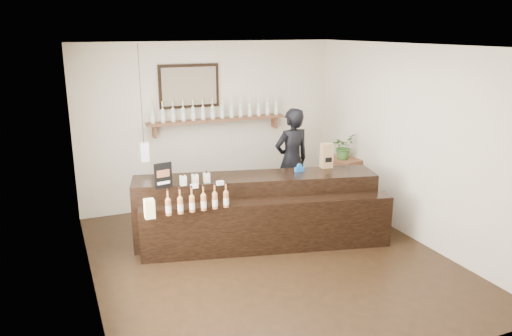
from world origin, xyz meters
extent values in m
plane|color=black|center=(0.00, 0.00, 0.00)|extent=(5.00, 5.00, 0.00)
plane|color=beige|center=(0.00, 2.50, 1.40)|extent=(4.50, 0.00, 4.50)
plane|color=beige|center=(0.00, -2.50, 1.40)|extent=(4.50, 0.00, 4.50)
plane|color=beige|center=(-2.25, 0.00, 1.40)|extent=(0.00, 5.00, 5.00)
plane|color=beige|center=(2.25, 0.00, 1.40)|extent=(0.00, 5.00, 5.00)
plane|color=white|center=(0.00, 0.00, 2.80)|extent=(5.00, 5.00, 0.00)
cube|color=brown|center=(0.10, 2.37, 1.50)|extent=(2.40, 0.25, 0.04)
cube|color=brown|center=(-0.98, 2.40, 1.38)|extent=(0.04, 0.20, 0.20)
cube|color=brown|center=(1.18, 2.40, 1.38)|extent=(0.04, 0.20, 0.20)
cube|color=black|center=(-0.35, 2.47, 2.08)|extent=(1.02, 0.04, 0.72)
cube|color=#473A2D|center=(-0.35, 2.44, 2.08)|extent=(0.92, 0.01, 0.62)
cube|color=white|center=(-1.30, 1.60, 1.25)|extent=(0.12, 0.12, 0.28)
cylinder|color=black|center=(-1.30, 1.60, 2.09)|extent=(0.01, 0.01, 1.41)
cylinder|color=beige|center=(-1.00, 2.37, 1.62)|extent=(0.07, 0.07, 0.20)
cone|color=beige|center=(-1.00, 2.37, 1.75)|extent=(0.07, 0.07, 0.05)
cylinder|color=beige|center=(-1.00, 2.37, 1.81)|extent=(0.02, 0.02, 0.07)
cylinder|color=gold|center=(-1.00, 2.37, 1.86)|extent=(0.03, 0.03, 0.02)
cylinder|color=white|center=(-1.00, 2.37, 1.60)|extent=(0.07, 0.07, 0.09)
cylinder|color=beige|center=(-0.83, 2.37, 1.62)|extent=(0.07, 0.07, 0.20)
cone|color=beige|center=(-0.83, 2.37, 1.75)|extent=(0.07, 0.07, 0.05)
cylinder|color=beige|center=(-0.83, 2.37, 1.81)|extent=(0.02, 0.02, 0.07)
cylinder|color=gold|center=(-0.83, 2.37, 1.86)|extent=(0.03, 0.03, 0.02)
cylinder|color=white|center=(-0.83, 2.37, 1.60)|extent=(0.07, 0.07, 0.09)
cylinder|color=beige|center=(-0.66, 2.37, 1.62)|extent=(0.07, 0.07, 0.20)
cone|color=beige|center=(-0.66, 2.37, 1.75)|extent=(0.07, 0.07, 0.05)
cylinder|color=beige|center=(-0.66, 2.37, 1.81)|extent=(0.02, 0.02, 0.07)
cylinder|color=gold|center=(-0.66, 2.37, 1.86)|extent=(0.03, 0.03, 0.02)
cylinder|color=white|center=(-0.66, 2.37, 1.60)|extent=(0.07, 0.07, 0.09)
cylinder|color=beige|center=(-0.49, 2.37, 1.62)|extent=(0.07, 0.07, 0.20)
cone|color=beige|center=(-0.49, 2.37, 1.75)|extent=(0.07, 0.07, 0.05)
cylinder|color=beige|center=(-0.49, 2.37, 1.81)|extent=(0.02, 0.02, 0.07)
cylinder|color=gold|center=(-0.49, 2.37, 1.86)|extent=(0.03, 0.03, 0.02)
cylinder|color=white|center=(-0.49, 2.37, 1.60)|extent=(0.07, 0.07, 0.09)
cylinder|color=beige|center=(-0.32, 2.37, 1.62)|extent=(0.07, 0.07, 0.20)
cone|color=beige|center=(-0.32, 2.37, 1.75)|extent=(0.07, 0.07, 0.05)
cylinder|color=beige|center=(-0.32, 2.37, 1.81)|extent=(0.02, 0.02, 0.07)
cylinder|color=gold|center=(-0.32, 2.37, 1.86)|extent=(0.03, 0.03, 0.02)
cylinder|color=white|center=(-0.32, 2.37, 1.60)|extent=(0.07, 0.07, 0.09)
cylinder|color=beige|center=(-0.15, 2.37, 1.62)|extent=(0.07, 0.07, 0.20)
cone|color=beige|center=(-0.15, 2.37, 1.75)|extent=(0.07, 0.07, 0.05)
cylinder|color=beige|center=(-0.15, 2.37, 1.81)|extent=(0.02, 0.02, 0.07)
cylinder|color=gold|center=(-0.15, 2.37, 1.86)|extent=(0.03, 0.03, 0.02)
cylinder|color=white|center=(-0.15, 2.37, 1.60)|extent=(0.07, 0.07, 0.09)
cylinder|color=beige|center=(0.02, 2.37, 1.62)|extent=(0.07, 0.07, 0.20)
cone|color=beige|center=(0.02, 2.37, 1.75)|extent=(0.07, 0.07, 0.05)
cylinder|color=beige|center=(0.02, 2.37, 1.81)|extent=(0.02, 0.02, 0.07)
cylinder|color=gold|center=(0.02, 2.37, 1.86)|extent=(0.03, 0.03, 0.02)
cylinder|color=white|center=(0.02, 2.37, 1.60)|extent=(0.07, 0.07, 0.09)
cylinder|color=beige|center=(0.18, 2.37, 1.62)|extent=(0.07, 0.07, 0.20)
cone|color=beige|center=(0.18, 2.37, 1.75)|extent=(0.07, 0.07, 0.05)
cylinder|color=beige|center=(0.18, 2.37, 1.81)|extent=(0.02, 0.02, 0.07)
cylinder|color=gold|center=(0.18, 2.37, 1.86)|extent=(0.03, 0.03, 0.02)
cylinder|color=white|center=(0.18, 2.37, 1.60)|extent=(0.07, 0.07, 0.09)
cylinder|color=beige|center=(0.35, 2.37, 1.62)|extent=(0.07, 0.07, 0.20)
cone|color=beige|center=(0.35, 2.37, 1.75)|extent=(0.07, 0.07, 0.05)
cylinder|color=beige|center=(0.35, 2.37, 1.81)|extent=(0.02, 0.02, 0.07)
cylinder|color=gold|center=(0.35, 2.37, 1.86)|extent=(0.03, 0.03, 0.02)
cylinder|color=white|center=(0.35, 2.37, 1.60)|extent=(0.07, 0.07, 0.09)
cylinder|color=beige|center=(0.52, 2.37, 1.62)|extent=(0.07, 0.07, 0.20)
cone|color=beige|center=(0.52, 2.37, 1.75)|extent=(0.07, 0.07, 0.05)
cylinder|color=beige|center=(0.52, 2.37, 1.81)|extent=(0.02, 0.02, 0.07)
cylinder|color=gold|center=(0.52, 2.37, 1.86)|extent=(0.03, 0.03, 0.02)
cylinder|color=white|center=(0.52, 2.37, 1.60)|extent=(0.07, 0.07, 0.09)
cylinder|color=beige|center=(0.69, 2.37, 1.62)|extent=(0.07, 0.07, 0.20)
cone|color=beige|center=(0.69, 2.37, 1.75)|extent=(0.07, 0.07, 0.05)
cylinder|color=beige|center=(0.69, 2.37, 1.81)|extent=(0.02, 0.02, 0.07)
cylinder|color=gold|center=(0.69, 2.37, 1.86)|extent=(0.03, 0.03, 0.02)
cylinder|color=white|center=(0.69, 2.37, 1.60)|extent=(0.07, 0.07, 0.09)
cylinder|color=beige|center=(0.86, 2.37, 1.62)|extent=(0.07, 0.07, 0.20)
cone|color=beige|center=(0.86, 2.37, 1.75)|extent=(0.07, 0.07, 0.05)
cylinder|color=beige|center=(0.86, 2.37, 1.81)|extent=(0.02, 0.02, 0.07)
cylinder|color=gold|center=(0.86, 2.37, 1.86)|extent=(0.03, 0.03, 0.02)
cylinder|color=white|center=(0.86, 2.37, 1.60)|extent=(0.07, 0.07, 0.09)
cylinder|color=beige|center=(1.03, 2.37, 1.62)|extent=(0.07, 0.07, 0.20)
cone|color=beige|center=(1.03, 2.37, 1.75)|extent=(0.07, 0.07, 0.05)
cylinder|color=beige|center=(1.03, 2.37, 1.81)|extent=(0.02, 0.02, 0.07)
cylinder|color=gold|center=(1.03, 2.37, 1.86)|extent=(0.03, 0.03, 0.02)
cylinder|color=white|center=(1.03, 2.37, 1.60)|extent=(0.07, 0.07, 0.09)
cylinder|color=beige|center=(1.20, 2.37, 1.62)|extent=(0.07, 0.07, 0.20)
cone|color=beige|center=(1.20, 2.37, 1.75)|extent=(0.07, 0.07, 0.05)
cylinder|color=beige|center=(1.20, 2.37, 1.81)|extent=(0.02, 0.02, 0.07)
cylinder|color=gold|center=(1.20, 2.37, 1.86)|extent=(0.03, 0.03, 0.02)
cylinder|color=white|center=(1.20, 2.37, 1.60)|extent=(0.07, 0.07, 0.09)
cube|color=black|center=(0.10, 0.70, 0.49)|extent=(3.52, 1.41, 0.97)
cube|color=black|center=(0.10, 0.24, 0.37)|extent=(3.45, 1.11, 0.74)
cube|color=white|center=(-0.87, 0.48, 1.00)|extent=(0.10, 0.04, 0.05)
cube|color=white|center=(-0.51, 0.48, 1.00)|extent=(0.10, 0.04, 0.05)
cube|color=#F6DF96|center=(-1.52, 0.24, 0.80)|extent=(0.12, 0.12, 0.12)
cube|color=#F6DF96|center=(-1.52, 0.24, 0.92)|extent=(0.12, 0.12, 0.12)
cube|color=beige|center=(-0.97, 0.65, 1.04)|extent=(0.08, 0.08, 0.13)
cube|color=beige|center=(-0.97, 0.60, 1.04)|extent=(0.07, 0.00, 0.06)
cylinder|color=black|center=(-0.97, 0.65, 1.12)|extent=(0.02, 0.02, 0.03)
cube|color=beige|center=(-0.81, 0.65, 1.04)|extent=(0.08, 0.08, 0.13)
cube|color=beige|center=(-0.81, 0.60, 1.04)|extent=(0.07, 0.00, 0.06)
cylinder|color=black|center=(-0.81, 0.65, 1.12)|extent=(0.02, 0.02, 0.03)
cube|color=beige|center=(-0.65, 0.65, 1.04)|extent=(0.08, 0.08, 0.13)
cube|color=beige|center=(-0.65, 0.60, 1.04)|extent=(0.07, 0.00, 0.06)
cylinder|color=black|center=(-0.65, 0.65, 1.12)|extent=(0.02, 0.02, 0.03)
cylinder|color=#AD6D3A|center=(-1.28, 0.24, 0.84)|extent=(0.07, 0.07, 0.20)
cone|color=#AD6D3A|center=(-1.28, 0.24, 0.97)|extent=(0.07, 0.07, 0.05)
cylinder|color=#AD6D3A|center=(-1.28, 0.24, 1.03)|extent=(0.02, 0.02, 0.07)
cylinder|color=black|center=(-1.28, 0.24, 1.07)|extent=(0.03, 0.03, 0.02)
cylinder|color=white|center=(-1.28, 0.24, 0.82)|extent=(0.07, 0.07, 0.09)
cylinder|color=#AD6D3A|center=(-1.13, 0.24, 0.84)|extent=(0.07, 0.07, 0.20)
cone|color=#AD6D3A|center=(-1.13, 0.24, 0.97)|extent=(0.07, 0.07, 0.05)
cylinder|color=#AD6D3A|center=(-1.13, 0.24, 1.03)|extent=(0.02, 0.02, 0.07)
cylinder|color=black|center=(-1.13, 0.24, 1.07)|extent=(0.03, 0.03, 0.02)
cylinder|color=white|center=(-1.13, 0.24, 0.82)|extent=(0.07, 0.07, 0.09)
cylinder|color=#AD6D3A|center=(-0.97, 0.24, 0.84)|extent=(0.07, 0.07, 0.20)
cone|color=#AD6D3A|center=(-0.97, 0.24, 0.97)|extent=(0.07, 0.07, 0.05)
cylinder|color=#AD6D3A|center=(-0.97, 0.24, 1.03)|extent=(0.02, 0.02, 0.07)
cylinder|color=black|center=(-0.97, 0.24, 1.07)|extent=(0.03, 0.03, 0.02)
cylinder|color=white|center=(-0.97, 0.24, 0.82)|extent=(0.07, 0.07, 0.09)
cylinder|color=#AD6D3A|center=(-0.82, 0.24, 0.84)|extent=(0.07, 0.07, 0.20)
cone|color=#AD6D3A|center=(-0.82, 0.24, 0.97)|extent=(0.07, 0.07, 0.05)
cylinder|color=#AD6D3A|center=(-0.82, 0.24, 1.03)|extent=(0.02, 0.02, 0.07)
cylinder|color=black|center=(-0.82, 0.24, 1.07)|extent=(0.03, 0.03, 0.02)
cylinder|color=white|center=(-0.82, 0.24, 0.82)|extent=(0.07, 0.07, 0.09)
cylinder|color=#AD6D3A|center=(-0.67, 0.24, 0.84)|extent=(0.07, 0.07, 0.20)
cone|color=#AD6D3A|center=(-0.67, 0.24, 0.97)|extent=(0.07, 0.07, 0.05)
cylinder|color=#AD6D3A|center=(-0.67, 0.24, 1.03)|extent=(0.02, 0.02, 0.07)
cylinder|color=black|center=(-0.67, 0.24, 1.07)|extent=(0.03, 0.03, 0.02)
cylinder|color=white|center=(-0.67, 0.24, 0.82)|extent=(0.07, 0.07, 0.09)
cylinder|color=#AD6D3A|center=(-0.51, 0.24, 0.84)|extent=(0.07, 0.07, 0.20)
cone|color=#AD6D3A|center=(-0.51, 0.24, 0.97)|extent=(0.07, 0.07, 0.05)
cylinder|color=#AD6D3A|center=(-0.51, 0.24, 1.03)|extent=(0.02, 0.02, 0.07)
cylinder|color=black|center=(-0.51, 0.24, 1.07)|extent=(0.03, 0.03, 0.02)
cylinder|color=white|center=(-0.51, 0.24, 0.82)|extent=(0.07, 0.07, 0.09)
cube|color=black|center=(-1.24, 0.64, 1.14)|extent=(0.24, 0.06, 0.34)
cube|color=brown|center=(-1.24, 0.63, 1.17)|extent=(0.17, 0.03, 0.10)
cube|color=white|center=(-1.24, 0.63, 1.04)|extent=(0.17, 0.03, 0.04)
cube|color=#9B734B|center=(1.25, 0.68, 1.16)|extent=(0.18, 0.15, 0.37)
cube|color=black|center=(1.25, 0.61, 1.10)|extent=(0.11, 0.01, 0.07)
cube|color=#185AA8|center=(0.77, 0.63, 1.00)|extent=(0.15, 0.07, 0.07)
cylinder|color=#185AA8|center=(0.77, 0.63, 1.05)|extent=(0.08, 0.04, 0.08)
cube|color=brown|center=(2.00, 1.39, 0.43)|extent=(0.57, 0.68, 0.86)
imported|color=#366127|center=(2.00, 1.39, 1.08)|extent=(0.50, 0.48, 0.42)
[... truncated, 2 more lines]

